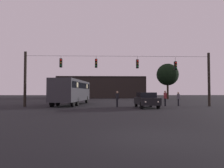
% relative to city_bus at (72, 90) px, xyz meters
% --- Properties ---
extents(ground_plane, '(168.00, 168.00, 0.00)m').
position_rel_city_bus_xyz_m(ground_plane, '(5.52, 4.75, -1.87)').
color(ground_plane, black).
rests_on(ground_plane, ground).
extents(overhead_signal_span, '(20.27, 0.44, 5.90)m').
position_rel_city_bus_xyz_m(overhead_signal_span, '(5.50, -3.68, 1.62)').
color(overhead_signal_span, black).
rests_on(overhead_signal_span, ground).
extents(city_bus, '(3.57, 11.19, 3.00)m').
position_rel_city_bus_xyz_m(city_bus, '(0.00, 0.00, 0.00)').
color(city_bus, '#2D2D33').
rests_on(city_bus, ground).
extents(car_near_right, '(1.95, 4.39, 1.52)m').
position_rel_city_bus_xyz_m(car_near_right, '(8.20, -5.49, -1.07)').
color(car_near_right, black).
rests_on(car_near_right, ground).
extents(pedestrian_crossing_left, '(0.32, 0.41, 1.64)m').
position_rel_city_bus_xyz_m(pedestrian_crossing_left, '(5.33, -4.40, -0.94)').
color(pedestrian_crossing_left, black).
rests_on(pedestrian_crossing_left, ground).
extents(pedestrian_crossing_center, '(0.29, 0.39, 1.56)m').
position_rel_city_bus_xyz_m(pedestrian_crossing_center, '(12.34, -2.90, -0.99)').
color(pedestrian_crossing_center, black).
rests_on(pedestrian_crossing_center, ground).
extents(pedestrian_crossing_right, '(0.26, 0.37, 1.72)m').
position_rel_city_bus_xyz_m(pedestrian_crossing_right, '(10.76, -3.19, -0.89)').
color(pedestrian_crossing_right, black).
rests_on(pedestrian_crossing_right, ground).
extents(corner_building, '(22.95, 13.81, 5.63)m').
position_rel_city_bus_xyz_m(corner_building, '(3.25, 34.88, 0.95)').
color(corner_building, black).
rests_on(corner_building, ground).
extents(tree_left_silhouette, '(4.86, 4.86, 7.90)m').
position_rel_city_bus_xyz_m(tree_left_silhouette, '(18.06, 20.57, 3.58)').
color(tree_left_silhouette, black).
rests_on(tree_left_silhouette, ground).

